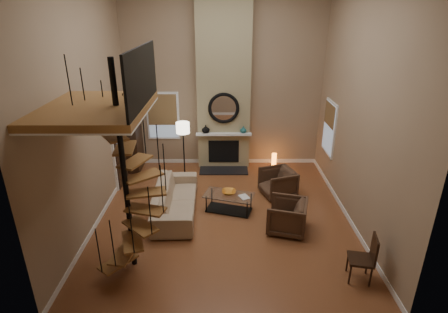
{
  "coord_description": "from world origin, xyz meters",
  "views": [
    {
      "loc": [
        -0.03,
        -7.63,
        4.74
      ],
      "look_at": [
        0.0,
        0.4,
        1.4
      ],
      "focal_mm": 28.81,
      "sensor_mm": 36.0,
      "label": 1
    }
  ],
  "objects_px": {
    "accent_lamp": "(274,161)",
    "coffee_table": "(229,201)",
    "side_chair": "(366,256)",
    "sofa": "(175,198)",
    "armchair_near": "(280,182)",
    "armchair_far": "(290,217)",
    "floor_lamp": "(183,132)",
    "hutch": "(133,141)"
  },
  "relations": [
    {
      "from": "accent_lamp",
      "to": "coffee_table",
      "type": "bearing_deg",
      "value": -119.92
    },
    {
      "from": "accent_lamp",
      "to": "side_chair",
      "type": "bearing_deg",
      "value": -78.62
    },
    {
      "from": "sofa",
      "to": "armchair_near",
      "type": "height_order",
      "value": "sofa"
    },
    {
      "from": "coffee_table",
      "to": "side_chair",
      "type": "bearing_deg",
      "value": -45.07
    },
    {
      "from": "armchair_far",
      "to": "armchair_near",
      "type": "bearing_deg",
      "value": -165.28
    },
    {
      "from": "sofa",
      "to": "coffee_table",
      "type": "bearing_deg",
      "value": -89.15
    },
    {
      "from": "armchair_far",
      "to": "floor_lamp",
      "type": "height_order",
      "value": "floor_lamp"
    },
    {
      "from": "hutch",
      "to": "armchair_near",
      "type": "height_order",
      "value": "hutch"
    },
    {
      "from": "sofa",
      "to": "armchair_far",
      "type": "distance_m",
      "value": 2.83
    },
    {
      "from": "armchair_far",
      "to": "accent_lamp",
      "type": "relative_size",
      "value": 1.61
    },
    {
      "from": "armchair_far",
      "to": "hutch",
      "type": "bearing_deg",
      "value": -112.98
    },
    {
      "from": "armchair_far",
      "to": "coffee_table",
      "type": "height_order",
      "value": "armchair_far"
    },
    {
      "from": "hutch",
      "to": "coffee_table",
      "type": "relative_size",
      "value": 1.39
    },
    {
      "from": "hutch",
      "to": "coffee_table",
      "type": "height_order",
      "value": "hutch"
    },
    {
      "from": "armchair_near",
      "to": "floor_lamp",
      "type": "height_order",
      "value": "floor_lamp"
    },
    {
      "from": "sofa",
      "to": "coffee_table",
      "type": "relative_size",
      "value": 1.84
    },
    {
      "from": "sofa",
      "to": "side_chair",
      "type": "relative_size",
      "value": 2.59
    },
    {
      "from": "coffee_table",
      "to": "accent_lamp",
      "type": "relative_size",
      "value": 2.52
    },
    {
      "from": "armchair_near",
      "to": "floor_lamp",
      "type": "bearing_deg",
      "value": -130.93
    },
    {
      "from": "sofa",
      "to": "hutch",
      "type": "bearing_deg",
      "value": 29.62
    },
    {
      "from": "armchair_far",
      "to": "coffee_table",
      "type": "bearing_deg",
      "value": -106.4
    },
    {
      "from": "accent_lamp",
      "to": "sofa",
      "type": "bearing_deg",
      "value": -137.03
    },
    {
      "from": "armchair_near",
      "to": "armchair_far",
      "type": "distance_m",
      "value": 1.73
    },
    {
      "from": "coffee_table",
      "to": "floor_lamp",
      "type": "relative_size",
      "value": 0.78
    },
    {
      "from": "hutch",
      "to": "armchair_far",
      "type": "bearing_deg",
      "value": -38.56
    },
    {
      "from": "armchair_far",
      "to": "coffee_table",
      "type": "relative_size",
      "value": 0.64
    },
    {
      "from": "hutch",
      "to": "side_chair",
      "type": "distance_m",
      "value": 7.38
    },
    {
      "from": "armchair_near",
      "to": "side_chair",
      "type": "bearing_deg",
      "value": -0.81
    },
    {
      "from": "hutch",
      "to": "coffee_table",
      "type": "distance_m",
      "value": 3.92
    },
    {
      "from": "armchair_near",
      "to": "side_chair",
      "type": "relative_size",
      "value": 0.89
    },
    {
      "from": "armchair_near",
      "to": "coffee_table",
      "type": "height_order",
      "value": "armchair_near"
    },
    {
      "from": "hutch",
      "to": "sofa",
      "type": "height_order",
      "value": "hutch"
    },
    {
      "from": "hutch",
      "to": "sofa",
      "type": "distance_m",
      "value": 3.1
    },
    {
      "from": "armchair_near",
      "to": "coffee_table",
      "type": "distance_m",
      "value": 1.65
    },
    {
      "from": "armchair_far",
      "to": "floor_lamp",
      "type": "relative_size",
      "value": 0.5
    },
    {
      "from": "armchair_far",
      "to": "side_chair",
      "type": "distance_m",
      "value": 1.96
    },
    {
      "from": "sofa",
      "to": "armchair_far",
      "type": "xyz_separation_m",
      "value": [
        2.71,
        -0.81,
        -0.04
      ]
    },
    {
      "from": "hutch",
      "to": "sofa",
      "type": "relative_size",
      "value": 0.76
    },
    {
      "from": "armchair_far",
      "to": "accent_lamp",
      "type": "distance_m",
      "value": 3.41
    },
    {
      "from": "armchair_near",
      "to": "coffee_table",
      "type": "xyz_separation_m",
      "value": [
        -1.41,
        -0.86,
        -0.07
      ]
    },
    {
      "from": "coffee_table",
      "to": "side_chair",
      "type": "relative_size",
      "value": 1.41
    },
    {
      "from": "coffee_table",
      "to": "hutch",
      "type": "bearing_deg",
      "value": 138.68
    }
  ]
}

